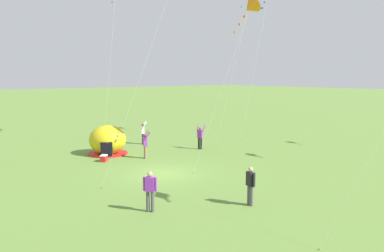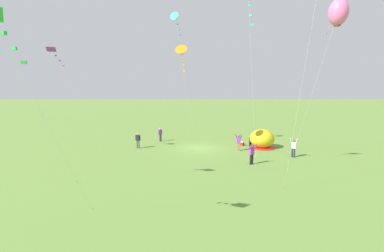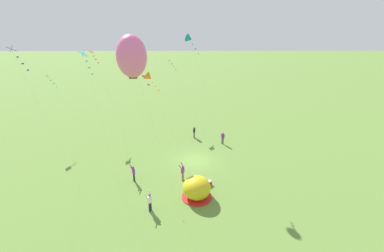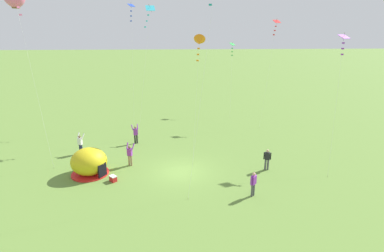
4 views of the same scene
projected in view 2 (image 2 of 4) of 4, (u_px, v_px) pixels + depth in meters
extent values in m
plane|color=olive|center=(199.00, 148.00, 28.51)|extent=(300.00, 300.00, 0.00)
ellipsoid|color=gold|center=(262.00, 139.00, 28.53)|extent=(2.70, 2.60, 2.10)
cylinder|color=red|center=(262.00, 147.00, 28.67)|extent=(2.81, 2.81, 0.10)
cube|color=black|center=(251.00, 142.00, 29.21)|extent=(0.51, 0.75, 1.10)
cube|color=red|center=(242.00, 144.00, 29.89)|extent=(0.62, 0.63, 0.38)
cube|color=white|center=(242.00, 142.00, 29.85)|extent=(0.63, 0.64, 0.06)
cylinder|color=#4C4C51|center=(139.00, 144.00, 28.37)|extent=(0.15, 0.15, 0.88)
cylinder|color=#4C4C51|center=(137.00, 144.00, 28.42)|extent=(0.15, 0.15, 0.88)
cube|color=black|center=(138.00, 138.00, 28.29)|extent=(0.43, 0.33, 0.60)
sphere|color=tan|center=(138.00, 134.00, 28.23)|extent=(0.22, 0.22, 0.22)
cylinder|color=black|center=(140.00, 138.00, 28.24)|extent=(0.09, 0.09, 0.58)
cylinder|color=black|center=(136.00, 138.00, 28.35)|extent=(0.09, 0.09, 0.58)
cylinder|color=#4C4C51|center=(161.00, 138.00, 32.28)|extent=(0.15, 0.15, 0.88)
cylinder|color=#4C4C51|center=(160.00, 138.00, 32.15)|extent=(0.15, 0.15, 0.88)
cube|color=purple|center=(160.00, 132.00, 32.11)|extent=(0.44, 0.43, 0.60)
sphere|color=tan|center=(160.00, 129.00, 32.05)|extent=(0.22, 0.22, 0.22)
cylinder|color=purple|center=(162.00, 132.00, 32.28)|extent=(0.09, 0.09, 0.58)
cylinder|color=purple|center=(159.00, 132.00, 31.94)|extent=(0.09, 0.09, 0.58)
cylinder|color=black|center=(252.00, 159.00, 22.29)|extent=(0.15, 0.15, 0.88)
cylinder|color=black|center=(251.00, 160.00, 22.21)|extent=(0.15, 0.15, 0.88)
cube|color=purple|center=(252.00, 151.00, 22.15)|extent=(0.44, 0.37, 0.60)
sphere|color=brown|center=(252.00, 146.00, 22.09)|extent=(0.22, 0.22, 0.22)
cylinder|color=purple|center=(256.00, 146.00, 22.06)|extent=(0.28, 0.37, 0.50)
cylinder|color=purple|center=(251.00, 146.00, 21.84)|extent=(0.18, 0.39, 0.50)
cylinder|color=#1E2347|center=(294.00, 153.00, 24.57)|extent=(0.15, 0.15, 0.88)
cylinder|color=#1E2347|center=(292.00, 153.00, 24.66)|extent=(0.15, 0.15, 0.88)
cube|color=white|center=(294.00, 145.00, 24.51)|extent=(0.45, 0.38, 0.60)
sphere|color=brown|center=(294.00, 141.00, 24.45)|extent=(0.22, 0.22, 0.22)
cylinder|color=white|center=(297.00, 141.00, 24.20)|extent=(0.20, 0.39, 0.50)
cylinder|color=white|center=(291.00, 140.00, 24.43)|extent=(0.30, 0.36, 0.50)
cylinder|color=#8C7251|center=(239.00, 147.00, 27.18)|extent=(0.15, 0.15, 0.88)
cylinder|color=#8C7251|center=(238.00, 147.00, 27.25)|extent=(0.15, 0.15, 0.88)
cube|color=purple|center=(239.00, 140.00, 27.11)|extent=(0.44, 0.36, 0.60)
sphere|color=brown|center=(239.00, 136.00, 27.05)|extent=(0.22, 0.22, 0.22)
cylinder|color=purple|center=(241.00, 136.00, 26.82)|extent=(0.16, 0.39, 0.50)
cylinder|color=purple|center=(236.00, 136.00, 27.00)|extent=(0.27, 0.37, 0.50)
cylinder|color=silver|center=(80.00, 103.00, 26.50)|extent=(2.56, 5.19, 10.07)
cylinder|color=brown|center=(103.00, 145.00, 29.79)|extent=(0.03, 0.03, 0.06)
cube|color=purple|center=(51.00, 49.00, 23.20)|extent=(0.96, 0.93, 0.33)
cylinder|color=#332314|center=(51.00, 49.00, 23.20)|extent=(0.15, 0.27, 0.64)
cube|color=purple|center=(56.00, 56.00, 23.65)|extent=(0.20, 0.17, 0.12)
cube|color=purple|center=(60.00, 61.00, 24.03)|extent=(0.21, 0.11, 0.12)
cube|color=purple|center=(63.00, 66.00, 24.42)|extent=(0.21, 0.14, 0.12)
cylinder|color=silver|center=(186.00, 107.00, 24.58)|extent=(0.79, 3.77, 9.65)
cylinder|color=brown|center=(190.00, 151.00, 27.12)|extent=(0.03, 0.03, 0.06)
cone|color=orange|center=(182.00, 52.00, 22.03)|extent=(1.22, 1.33, 1.22)
cube|color=orange|center=(183.00, 59.00, 22.50)|extent=(0.21, 0.08, 0.12)
cube|color=orange|center=(184.00, 65.00, 22.90)|extent=(0.21, 0.09, 0.12)
cube|color=orange|center=(185.00, 71.00, 23.29)|extent=(0.21, 0.13, 0.12)
cylinder|color=silver|center=(34.00, 101.00, 15.05)|extent=(2.45, 4.28, 11.51)
cylinder|color=brown|center=(77.00, 182.00, 17.99)|extent=(0.03, 0.03, 0.06)
cube|color=red|center=(0.00, 19.00, 13.26)|extent=(0.20, 0.16, 0.12)
cylinder|color=silver|center=(186.00, 86.00, 29.24)|extent=(2.13, 4.64, 13.69)
cylinder|color=brown|center=(195.00, 141.00, 32.51)|extent=(0.03, 0.03, 0.06)
cone|color=teal|center=(176.00, 18.00, 25.97)|extent=(1.19, 1.18, 1.06)
cube|color=teal|center=(177.00, 24.00, 26.41)|extent=(0.21, 0.11, 0.12)
cube|color=teal|center=(179.00, 30.00, 26.78)|extent=(0.19, 0.17, 0.12)
cube|color=teal|center=(180.00, 35.00, 27.15)|extent=(0.20, 0.07, 0.12)
cylinder|color=silver|center=(314.00, 87.00, 25.34)|extent=(2.14, 2.71, 13.36)
cylinder|color=brown|center=(294.00, 150.00, 27.58)|extent=(0.03, 0.03, 0.06)
ellipsoid|color=pink|center=(338.00, 12.00, 23.09)|extent=(1.70, 1.70, 2.35)
cube|color=brown|center=(337.00, 24.00, 23.24)|extent=(0.42, 0.42, 0.31)
cube|color=pink|center=(334.00, 20.00, 23.45)|extent=(0.17, 0.20, 0.12)
cube|color=pink|center=(330.00, 27.00, 23.75)|extent=(0.17, 0.19, 0.12)
cube|color=pink|center=(326.00, 34.00, 24.06)|extent=(0.20, 0.17, 0.12)
cylinder|color=silver|center=(253.00, 92.00, 18.64)|extent=(1.59, 2.32, 12.62)
cylinder|color=brown|center=(256.00, 170.00, 20.68)|extent=(0.03, 0.03, 0.06)
cube|color=#33B7D1|center=(250.00, 6.00, 16.97)|extent=(0.21, 0.10, 0.12)
cube|color=#33B7D1|center=(251.00, 15.00, 17.28)|extent=(0.18, 0.19, 0.12)
cube|color=#33B7D1|center=(252.00, 25.00, 17.59)|extent=(0.21, 0.11, 0.12)
cylinder|color=silver|center=(55.00, 139.00, 10.88)|extent=(0.88, 4.88, 8.76)
cylinder|color=brown|center=(92.00, 209.00, 13.90)|extent=(0.03, 0.03, 0.06)
cube|color=green|center=(4.00, 33.00, 8.33)|extent=(0.21, 0.12, 0.12)
cube|color=green|center=(14.00, 48.00, 8.74)|extent=(0.21, 0.13, 0.12)
cube|color=green|center=(24.00, 62.00, 9.15)|extent=(0.21, 0.09, 0.12)
cylinder|color=silver|center=(302.00, 87.00, 14.41)|extent=(0.03, 3.41, 13.21)
cylinder|color=brown|center=(284.00, 187.00, 17.01)|extent=(0.03, 0.03, 0.06)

